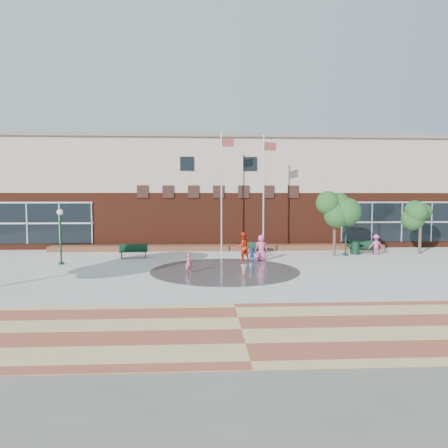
{
  "coord_description": "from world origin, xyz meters",
  "views": [
    {
      "loc": [
        -1.17,
        -19.35,
        4.24
      ],
      "look_at": [
        0.0,
        4.0,
        2.6
      ],
      "focal_mm": 32.0,
      "sensor_mm": 36.0,
      "label": 1
    }
  ],
  "objects_px": {
    "flagpole_right": "(264,188)",
    "child_splash": "(188,263)",
    "bench_left": "(134,254)",
    "trash_can": "(355,248)",
    "flagpole_left": "(222,186)"
  },
  "relations": [
    {
      "from": "flagpole_right",
      "to": "child_splash",
      "type": "height_order",
      "value": "flagpole_right"
    },
    {
      "from": "bench_left",
      "to": "trash_can",
      "type": "bearing_deg",
      "value": -5.27
    },
    {
      "from": "flagpole_right",
      "to": "child_splash",
      "type": "relative_size",
      "value": 7.62
    },
    {
      "from": "flagpole_right",
      "to": "child_splash",
      "type": "xyz_separation_m",
      "value": [
        -5.23,
        -7.18,
        -4.25
      ]
    },
    {
      "from": "flagpole_left",
      "to": "trash_can",
      "type": "xyz_separation_m",
      "value": [
        9.61,
        -1.43,
        -4.49
      ]
    },
    {
      "from": "flagpole_left",
      "to": "trash_can",
      "type": "distance_m",
      "value": 10.7
    },
    {
      "from": "flagpole_left",
      "to": "bench_left",
      "type": "distance_m",
      "value": 8.08
    },
    {
      "from": "flagpole_left",
      "to": "flagpole_right",
      "type": "distance_m",
      "value": 3.12
    },
    {
      "from": "bench_left",
      "to": "child_splash",
      "type": "bearing_deg",
      "value": -63.4
    },
    {
      "from": "flagpole_right",
      "to": "trash_can",
      "type": "xyz_separation_m",
      "value": [
        6.59,
        -0.66,
        -4.31
      ]
    },
    {
      "from": "bench_left",
      "to": "child_splash",
      "type": "distance_m",
      "value": 6.9
    },
    {
      "from": "child_splash",
      "to": "trash_can",
      "type": "bearing_deg",
      "value": -169.33
    },
    {
      "from": "flagpole_right",
      "to": "bench_left",
      "type": "bearing_deg",
      "value": 171.87
    },
    {
      "from": "bench_left",
      "to": "child_splash",
      "type": "relative_size",
      "value": 1.72
    },
    {
      "from": "flagpole_right",
      "to": "bench_left",
      "type": "xyz_separation_m",
      "value": [
        -9.19,
        -1.53,
        -4.51
      ]
    }
  ]
}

